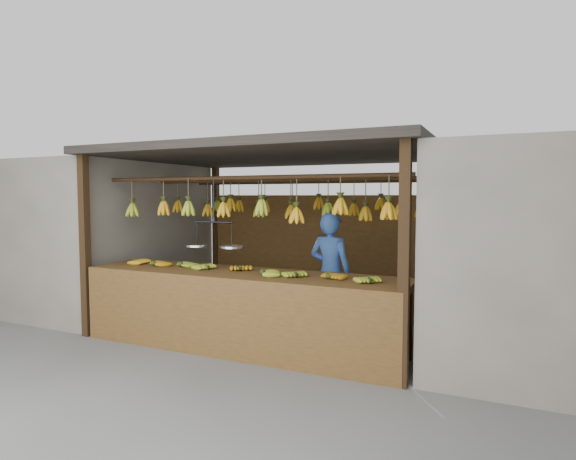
% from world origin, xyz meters
% --- Properties ---
extents(ground, '(80.00, 80.00, 0.00)m').
position_xyz_m(ground, '(0.00, 0.00, 0.00)').
color(ground, '#5B5B57').
extents(stall, '(4.30, 3.30, 2.40)m').
position_xyz_m(stall, '(0.00, 0.33, 1.97)').
color(stall, black).
rests_on(stall, ground).
extents(neighbor_left, '(3.00, 3.00, 2.30)m').
position_xyz_m(neighbor_left, '(-3.60, 0.00, 1.15)').
color(neighbor_left, slate).
rests_on(neighbor_left, ground).
extents(counter, '(3.90, 0.89, 0.96)m').
position_xyz_m(counter, '(0.05, -1.24, 0.72)').
color(counter, brown).
rests_on(counter, ground).
extents(hanging_bananas, '(3.64, 2.22, 0.39)m').
position_xyz_m(hanging_bananas, '(-0.00, -0.01, 1.61)').
color(hanging_bananas, '#92A523').
rests_on(hanging_bananas, ground).
extents(balance_scale, '(0.76, 0.32, 0.84)m').
position_xyz_m(balance_scale, '(-0.40, -1.00, 1.22)').
color(balance_scale, black).
rests_on(balance_scale, ground).
extents(vendor, '(0.62, 0.45, 1.58)m').
position_xyz_m(vendor, '(0.77, -0.06, 0.79)').
color(vendor, '#3359A5').
rests_on(vendor, ground).
extents(bag_bundles, '(0.08, 0.26, 1.23)m').
position_xyz_m(bag_bundles, '(1.94, 1.35, 0.99)').
color(bag_bundles, yellow).
rests_on(bag_bundles, ground).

